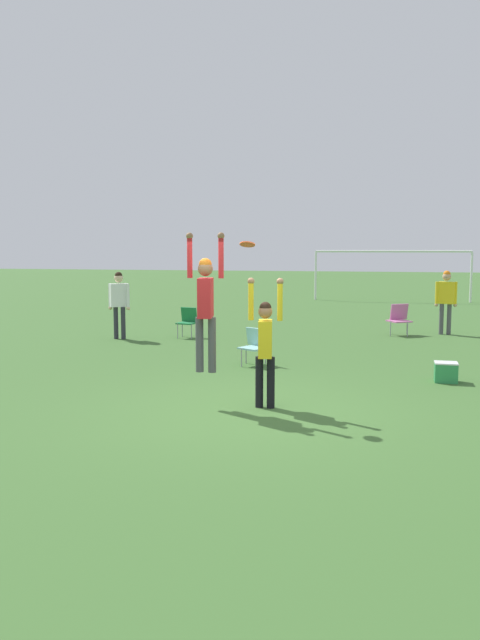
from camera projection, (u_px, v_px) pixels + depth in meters
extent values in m
plane|color=#3D662D|center=(244.00, 410.00, 9.27)|extent=(120.00, 120.00, 0.00)
cylinder|color=#4C4C51|center=(200.00, 345.00, 9.42)|extent=(0.12, 0.12, 0.83)
cylinder|color=#4C4C51|center=(212.00, 345.00, 9.37)|extent=(0.12, 0.12, 0.83)
cube|color=red|center=(206.00, 298.00, 9.31)|extent=(0.27, 0.46, 0.59)
sphere|color=#9E704C|center=(205.00, 269.00, 9.26)|extent=(0.23, 0.23, 0.23)
sphere|color=orange|center=(205.00, 264.00, 9.26)|extent=(0.19, 0.19, 0.19)
cylinder|color=red|center=(190.00, 257.00, 9.30)|extent=(0.08, 0.08, 0.62)
sphere|color=#9E704C|center=(190.00, 236.00, 9.27)|extent=(0.10, 0.10, 0.10)
cylinder|color=red|center=(221.00, 257.00, 9.19)|extent=(0.08, 0.08, 0.62)
sphere|color=#9E704C|center=(221.00, 236.00, 9.15)|extent=(0.10, 0.10, 0.10)
cylinder|color=black|center=(259.00, 382.00, 9.42)|extent=(0.12, 0.12, 0.78)
cylinder|color=black|center=(271.00, 383.00, 9.38)|extent=(0.12, 0.12, 0.78)
cube|color=yellow|center=(265.00, 339.00, 9.33)|extent=(0.26, 0.42, 0.55)
sphere|color=#9E704C|center=(265.00, 312.00, 9.28)|extent=(0.21, 0.21, 0.21)
sphere|color=black|center=(265.00, 308.00, 9.27)|extent=(0.18, 0.18, 0.18)
cylinder|color=yellow|center=(251.00, 301.00, 9.31)|extent=(0.08, 0.08, 0.58)
sphere|color=#9E704C|center=(251.00, 281.00, 9.28)|extent=(0.10, 0.10, 0.10)
cylinder|color=yellow|center=(280.00, 301.00, 9.21)|extent=(0.08, 0.08, 0.58)
sphere|color=#9E704C|center=(280.00, 281.00, 9.18)|extent=(0.10, 0.10, 0.10)
cylinder|color=#E04C23|center=(247.00, 244.00, 9.03)|extent=(0.23, 0.22, 0.09)
cylinder|color=gray|center=(391.00, 329.00, 17.14)|extent=(0.02, 0.02, 0.42)
cylinder|color=gray|center=(408.00, 329.00, 17.04)|extent=(0.02, 0.02, 0.42)
cylinder|color=gray|center=(390.00, 327.00, 17.58)|extent=(0.02, 0.02, 0.42)
cylinder|color=gray|center=(407.00, 327.00, 17.48)|extent=(0.02, 0.02, 0.42)
cube|color=#C666A3|center=(399.00, 321.00, 17.29)|extent=(0.73, 0.73, 0.04)
cube|color=#C666A3|center=(399.00, 312.00, 17.50)|extent=(0.51, 0.37, 0.44)
cylinder|color=gray|center=(241.00, 358.00, 12.68)|extent=(0.02, 0.02, 0.38)
cylinder|color=gray|center=(262.00, 359.00, 12.59)|extent=(0.02, 0.02, 0.38)
cylinder|color=gray|center=(246.00, 354.00, 13.09)|extent=(0.02, 0.02, 0.38)
cylinder|color=gray|center=(266.00, 355.00, 12.99)|extent=(0.02, 0.02, 0.38)
cube|color=#8CC6C1|center=(254.00, 348.00, 12.82)|extent=(0.67, 0.67, 0.04)
cube|color=#8CC6C1|center=(256.00, 337.00, 13.02)|extent=(0.48, 0.33, 0.37)
cylinder|color=gray|center=(178.00, 331.00, 16.71)|extent=(0.02, 0.02, 0.42)
cylinder|color=gray|center=(191.00, 331.00, 16.62)|extent=(0.02, 0.02, 0.42)
cylinder|color=gray|center=(182.00, 329.00, 17.09)|extent=(0.02, 0.02, 0.42)
cylinder|color=gray|center=(196.00, 330.00, 17.00)|extent=(0.02, 0.02, 0.42)
cube|color=#1E753D|center=(187.00, 323.00, 16.83)|extent=(0.52, 0.52, 0.04)
cube|color=#1E753D|center=(189.00, 314.00, 17.01)|extent=(0.47, 0.18, 0.40)
cylinder|color=#2D2D38|center=(116.00, 323.00, 16.65)|extent=(0.12, 0.12, 0.87)
cylinder|color=#2D2D38|center=(123.00, 323.00, 16.60)|extent=(0.12, 0.12, 0.87)
cube|color=white|center=(119.00, 295.00, 16.54)|extent=(0.49, 0.44, 0.62)
sphere|color=beige|center=(119.00, 278.00, 16.49)|extent=(0.24, 0.24, 0.24)
sphere|color=black|center=(119.00, 276.00, 16.49)|extent=(0.20, 0.20, 0.20)
cylinder|color=white|center=(110.00, 296.00, 16.60)|extent=(0.08, 0.08, 0.65)
sphere|color=beige|center=(110.00, 308.00, 16.64)|extent=(0.10, 0.10, 0.10)
cylinder|color=white|center=(128.00, 296.00, 16.49)|extent=(0.08, 0.08, 0.65)
sphere|color=beige|center=(128.00, 308.00, 16.52)|extent=(0.10, 0.10, 0.10)
cylinder|color=#4C4C51|center=(441.00, 319.00, 17.55)|extent=(0.12, 0.12, 0.87)
cylinder|color=#4C4C51|center=(449.00, 319.00, 17.51)|extent=(0.12, 0.12, 0.87)
cube|color=yellow|center=(446.00, 293.00, 17.45)|extent=(0.50, 0.36, 0.62)
sphere|color=tan|center=(447.00, 276.00, 17.39)|extent=(0.24, 0.24, 0.24)
sphere|color=orange|center=(447.00, 274.00, 17.39)|extent=(0.20, 0.20, 0.20)
cylinder|color=yellow|center=(437.00, 293.00, 17.50)|extent=(0.08, 0.08, 0.65)
sphere|color=tan|center=(436.00, 305.00, 17.54)|extent=(0.10, 0.10, 0.10)
cylinder|color=yellow|center=(456.00, 294.00, 17.39)|extent=(0.08, 0.08, 0.65)
sphere|color=tan|center=(455.00, 305.00, 17.43)|extent=(0.10, 0.10, 0.10)
cube|color=#2D8C4C|center=(446.00, 373.00, 11.25)|extent=(0.39, 0.33, 0.34)
cube|color=silver|center=(446.00, 363.00, 11.22)|extent=(0.40, 0.34, 0.02)
cylinder|color=white|center=(316.00, 276.00, 29.61)|extent=(0.10, 0.10, 2.30)
cylinder|color=white|center=(471.00, 277.00, 28.01)|extent=(0.10, 0.10, 2.30)
cylinder|color=white|center=(392.00, 251.00, 28.68)|extent=(7.00, 0.10, 0.10)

